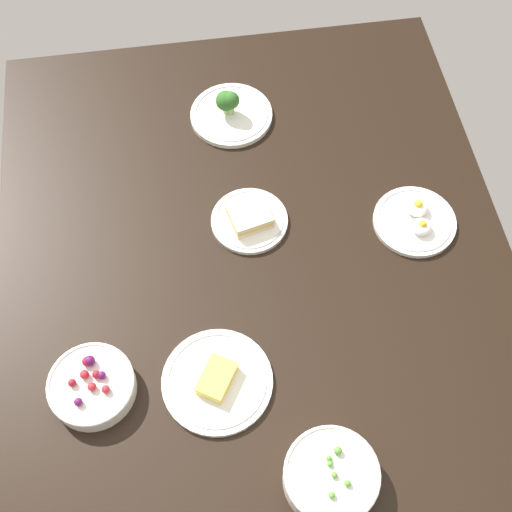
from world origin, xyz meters
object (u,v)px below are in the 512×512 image
Objects in this scene: bowl_berries at (92,386)px; bowl_peas at (331,476)px; plate_sandwich at (249,219)px; plate_cheese at (217,381)px; plate_eggs at (415,220)px; plate_broccoli at (231,111)px.

bowl_berries is 0.97× the size of bowl_peas.
plate_sandwich reaches higher than plate_cheese.
plate_eggs reaches higher than plate_cheese.
plate_sandwich is at bearing 6.64° from bowl_peas.
plate_broccoli reaches higher than plate_cheese.
plate_eggs is 80.24cm from bowl_berries.
plate_cheese is at bearing 170.30° from plate_broccoli.
bowl_peas is at bearing -175.78° from plate_broccoli.
plate_sandwich is 60.04cm from bowl_peas.
plate_sandwich is 50.82cm from bowl_berries.
plate_broccoli is at bearing -28.53° from bowl_berries.
plate_sandwich is 1.02× the size of bowl_berries.
plate_broccoli is at bearing 44.80° from plate_eggs.
bowl_peas reaches higher than plate_cheese.
plate_broccoli is 53.75cm from plate_eggs.
plate_sandwich is 0.79× the size of plate_cheese.
plate_sandwich is at bearing 179.72° from plate_broccoli.
plate_eggs is 62.20cm from bowl_peas.
bowl_berries is (2.14, 24.83, 1.39)cm from plate_cheese.
plate_cheese is (-31.60, 49.80, -0.13)cm from plate_eggs.
bowl_berries is (-35.25, 36.59, 0.99)cm from plate_sandwich.
bowl_berries is at bearing 111.55° from plate_eggs.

